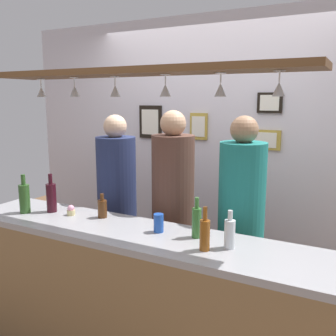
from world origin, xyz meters
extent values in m
plane|color=brown|center=(0.00, 0.00, 0.00)|extent=(8.00, 8.00, 0.00)
cube|color=silver|center=(0.00, 1.10, 1.30)|extent=(4.40, 0.06, 2.60)
cube|color=#99999E|center=(0.00, -0.35, 0.93)|extent=(2.70, 0.55, 0.04)
cube|color=olive|center=(0.00, -0.60, 0.45)|extent=(2.65, 0.04, 0.91)
cube|color=brown|center=(0.00, -0.30, 1.98)|extent=(2.20, 0.36, 0.04)
cylinder|color=silver|center=(-0.88, -0.26, 1.96)|extent=(0.06, 0.06, 0.00)
cylinder|color=silver|center=(-0.88, -0.26, 1.93)|extent=(0.01, 0.01, 0.06)
cone|color=silver|center=(-0.88, -0.26, 1.86)|extent=(0.07, 0.07, 0.08)
cylinder|color=silver|center=(-0.52, -0.30, 1.96)|extent=(0.06, 0.06, 0.00)
cylinder|color=silver|center=(-0.52, -0.30, 1.93)|extent=(0.01, 0.01, 0.06)
cone|color=silver|center=(-0.52, -0.30, 1.86)|extent=(0.07, 0.07, 0.08)
cylinder|color=silver|center=(-0.19, -0.28, 1.96)|extent=(0.06, 0.06, 0.00)
cylinder|color=silver|center=(-0.19, -0.28, 1.93)|extent=(0.01, 0.01, 0.06)
cone|color=silver|center=(-0.19, -0.28, 1.86)|extent=(0.07, 0.07, 0.08)
cylinder|color=silver|center=(0.19, -0.30, 1.96)|extent=(0.06, 0.06, 0.00)
cylinder|color=silver|center=(0.19, -0.30, 1.93)|extent=(0.01, 0.01, 0.06)
cone|color=silver|center=(0.19, -0.30, 1.86)|extent=(0.07, 0.07, 0.08)
cylinder|color=silver|center=(0.54, -0.29, 1.96)|extent=(0.06, 0.06, 0.00)
cylinder|color=silver|center=(0.54, -0.29, 1.93)|extent=(0.01, 0.01, 0.06)
cone|color=silver|center=(0.54, -0.29, 1.86)|extent=(0.07, 0.07, 0.08)
cylinder|color=silver|center=(0.87, -0.31, 1.96)|extent=(0.06, 0.06, 0.00)
cylinder|color=silver|center=(0.87, -0.31, 1.93)|extent=(0.01, 0.01, 0.06)
cone|color=silver|center=(0.87, -0.31, 1.86)|extent=(0.07, 0.07, 0.08)
cube|color=#2D334C|center=(-0.59, 0.26, 0.40)|extent=(0.17, 0.18, 0.80)
cylinder|color=navy|center=(-0.59, 0.26, 1.15)|extent=(0.34, 0.34, 0.70)
sphere|color=beige|center=(-0.59, 0.26, 1.58)|extent=(0.20, 0.20, 0.20)
cube|color=#2D334C|center=(-0.04, 0.26, 0.41)|extent=(0.17, 0.18, 0.82)
cylinder|color=brown|center=(-0.04, 0.26, 1.18)|extent=(0.34, 0.34, 0.71)
sphere|color=tan|center=(-0.04, 0.26, 1.63)|extent=(0.20, 0.20, 0.20)
cube|color=#2D334C|center=(0.53, 0.26, 0.40)|extent=(0.17, 0.18, 0.81)
cylinder|color=#1E7A75|center=(0.53, 0.26, 1.16)|extent=(0.34, 0.34, 0.70)
sphere|color=#9E7556|center=(0.53, 0.26, 1.60)|extent=(0.20, 0.20, 0.20)
cylinder|color=#336B2D|center=(0.39, -0.26, 1.05)|extent=(0.06, 0.06, 0.19)
cylinder|color=#336B2D|center=(0.39, -0.26, 1.18)|extent=(0.03, 0.03, 0.07)
cylinder|color=#2D5623|center=(-0.98, -0.39, 1.06)|extent=(0.08, 0.08, 0.22)
cylinder|color=#2D5623|center=(-0.98, -0.39, 1.21)|extent=(0.03, 0.03, 0.08)
cylinder|color=silver|center=(0.63, -0.33, 1.04)|extent=(0.06, 0.06, 0.17)
cylinder|color=silver|center=(0.63, -0.33, 1.15)|extent=(0.03, 0.03, 0.06)
cylinder|color=#380F19|center=(-0.82, -0.28, 1.06)|extent=(0.08, 0.08, 0.22)
cylinder|color=#380F19|center=(-0.82, -0.28, 1.21)|extent=(0.03, 0.03, 0.08)
cylinder|color=brown|center=(0.52, -0.43, 1.04)|extent=(0.06, 0.06, 0.18)
cylinder|color=brown|center=(0.52, -0.43, 1.17)|extent=(0.03, 0.03, 0.08)
cylinder|color=#512D14|center=(-0.38, -0.21, 1.02)|extent=(0.07, 0.07, 0.13)
cylinder|color=#512D14|center=(-0.38, -0.21, 1.11)|extent=(0.03, 0.03, 0.05)
cylinder|color=#1E4CB2|center=(0.13, -0.29, 1.01)|extent=(0.07, 0.07, 0.12)
cylinder|color=beige|center=(-0.63, -0.28, 0.97)|extent=(0.06, 0.06, 0.04)
sphere|color=pink|center=(-0.63, -0.28, 1.00)|extent=(0.05, 0.05, 0.05)
cube|color=black|center=(-0.71, 1.06, 1.57)|extent=(0.26, 0.02, 0.34)
cube|color=white|center=(-0.71, 1.05, 1.57)|extent=(0.20, 0.01, 0.26)
cube|color=#B29338|center=(-0.16, 1.06, 1.55)|extent=(0.18, 0.02, 0.26)
cube|color=white|center=(-0.16, 1.05, 1.55)|extent=(0.14, 0.01, 0.20)
cube|color=#B29338|center=(0.48, 1.06, 1.45)|extent=(0.30, 0.02, 0.18)
cube|color=white|center=(0.48, 1.05, 1.45)|extent=(0.23, 0.01, 0.14)
cube|color=black|center=(0.51, 1.06, 1.78)|extent=(0.22, 0.02, 0.18)
cube|color=white|center=(0.51, 1.05, 1.78)|extent=(0.17, 0.01, 0.14)
camera|label=1|loc=(1.28, -2.34, 1.82)|focal=40.09mm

